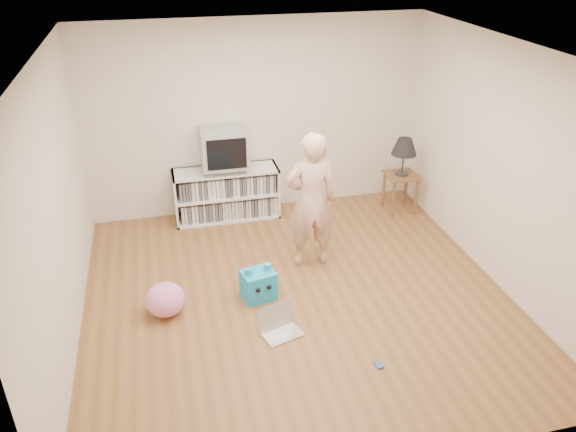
# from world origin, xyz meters

# --- Properties ---
(ground) EXTENTS (4.50, 4.50, 0.00)m
(ground) POSITION_xyz_m (0.00, 0.00, 0.00)
(ground) COLOR brown
(ground) RESTS_ON ground
(walls) EXTENTS (4.52, 4.52, 2.60)m
(walls) POSITION_xyz_m (0.00, 0.00, 1.30)
(walls) COLOR silver
(walls) RESTS_ON ground
(ceiling) EXTENTS (4.50, 4.50, 0.01)m
(ceiling) POSITION_xyz_m (0.00, 0.00, 2.60)
(ceiling) COLOR white
(ceiling) RESTS_ON walls
(media_unit) EXTENTS (1.40, 0.45, 0.70)m
(media_unit) POSITION_xyz_m (-0.47, 2.04, 0.35)
(media_unit) COLOR white
(media_unit) RESTS_ON ground
(dvd_deck) EXTENTS (0.45, 0.35, 0.07)m
(dvd_deck) POSITION_xyz_m (-0.47, 2.02, 0.73)
(dvd_deck) COLOR gray
(dvd_deck) RESTS_ON media_unit
(crt_tv) EXTENTS (0.60, 0.53, 0.50)m
(crt_tv) POSITION_xyz_m (-0.47, 2.02, 1.02)
(crt_tv) COLOR #9E9EA3
(crt_tv) RESTS_ON dvd_deck
(side_table) EXTENTS (0.42, 0.42, 0.55)m
(side_table) POSITION_xyz_m (1.90, 1.65, 0.42)
(side_table) COLOR brown
(side_table) RESTS_ON ground
(table_lamp) EXTENTS (0.34, 0.34, 0.52)m
(table_lamp) POSITION_xyz_m (1.90, 1.65, 0.94)
(table_lamp) COLOR #333333
(table_lamp) RESTS_ON side_table
(person) EXTENTS (0.60, 0.40, 1.63)m
(person) POSITION_xyz_m (0.32, 0.63, 0.81)
(person) COLOR beige
(person) RESTS_ON ground
(laptop) EXTENTS (0.45, 0.40, 0.26)m
(laptop) POSITION_xyz_m (-0.32, -0.53, 0.07)
(laptop) COLOR silver
(laptop) RESTS_ON ground
(playing_cards) EXTENTS (0.07, 0.09, 0.02)m
(playing_cards) POSITION_xyz_m (0.46, -1.23, 0.01)
(playing_cards) COLOR #4151AF
(playing_cards) RESTS_ON ground
(plush_blue) EXTENTS (0.39, 0.35, 0.40)m
(plush_blue) POSITION_xyz_m (-0.41, 0.08, 0.17)
(plush_blue) COLOR #199DD3
(plush_blue) RESTS_ON ground
(plush_pink) EXTENTS (0.46, 0.46, 0.35)m
(plush_pink) POSITION_xyz_m (-1.39, 0.02, 0.17)
(plush_pink) COLOR pink
(plush_pink) RESTS_ON ground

